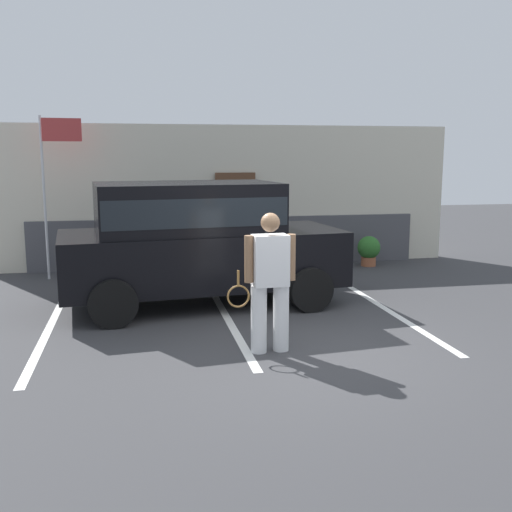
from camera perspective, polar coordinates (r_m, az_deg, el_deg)
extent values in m
plane|color=#38383A|center=(7.87, 4.34, -8.93)|extent=(40.00, 40.00, 0.00)
cube|color=silver|center=(9.12, -19.26, -6.81)|extent=(0.12, 4.40, 0.01)
cube|color=silver|center=(9.12, -2.56, -6.26)|extent=(0.12, 4.40, 0.01)
cube|color=silver|center=(9.86, 12.81, -5.28)|extent=(0.12, 4.40, 0.01)
cube|color=beige|center=(13.60, -2.73, 5.75)|extent=(10.38, 0.30, 3.15)
cube|color=#4C4C51|center=(13.52, -2.57, 1.36)|extent=(8.72, 0.10, 1.10)
cube|color=brown|center=(13.46, -1.96, 3.48)|extent=(0.90, 0.06, 2.10)
cube|color=black|center=(10.02, -5.09, -0.15)|extent=(4.77, 2.35, 0.90)
cube|color=black|center=(9.87, -6.59, 4.64)|extent=(3.06, 2.04, 0.80)
cube|color=black|center=(9.87, -6.58, 4.53)|extent=(3.01, 2.06, 0.44)
cylinder|color=black|center=(11.41, 1.56, -1.15)|extent=(0.74, 0.33, 0.72)
cylinder|color=black|center=(9.67, 5.18, -3.18)|extent=(0.74, 0.33, 0.72)
cylinder|color=black|center=(10.84, -14.16, -2.03)|extent=(0.74, 0.33, 0.72)
cylinder|color=black|center=(8.99, -13.49, -4.41)|extent=(0.74, 0.33, 0.72)
cylinder|color=white|center=(7.72, 2.40, -5.90)|extent=(0.20, 0.20, 0.87)
cylinder|color=white|center=(7.65, 0.27, -6.05)|extent=(0.20, 0.20, 0.87)
cube|color=white|center=(7.51, 1.36, -0.41)|extent=(0.46, 0.30, 0.65)
sphere|color=#8C6647|center=(7.45, 1.37, 3.22)|extent=(0.24, 0.24, 0.24)
cylinder|color=#8C6647|center=(7.59, 3.37, -0.11)|extent=(0.11, 0.11, 0.59)
cylinder|color=#8C6647|center=(7.44, -0.69, -0.30)|extent=(0.11, 0.11, 0.59)
torus|color=olive|center=(7.56, -1.69, -3.87)|extent=(0.37, 0.04, 0.37)
cylinder|color=olive|center=(7.51, -1.70, -2.12)|extent=(0.03, 0.03, 0.20)
cylinder|color=#9E5638|center=(13.80, 10.66, -0.51)|extent=(0.33, 0.33, 0.20)
sphere|color=#2D6B28|center=(13.75, 10.71, 0.81)|extent=(0.52, 0.52, 0.52)
cylinder|color=silver|center=(12.67, -19.51, 5.16)|extent=(0.05, 0.05, 3.25)
cube|color=#B23838|center=(12.59, -18.03, 11.38)|extent=(0.75, 0.11, 0.45)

